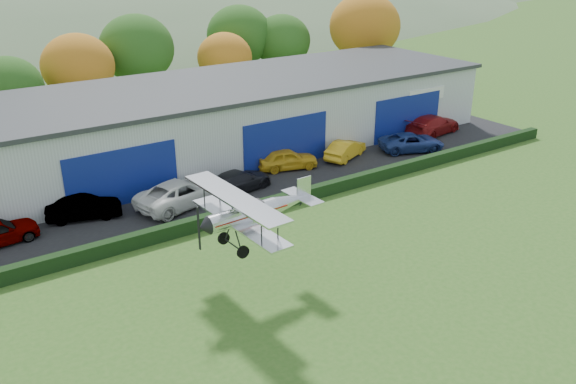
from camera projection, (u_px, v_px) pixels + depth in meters
ground at (489, 349)px, 23.89m from camera, size 300.00×300.00×0.00m
apron at (270, 176)px, 41.45m from camera, size 48.00×9.00×0.05m
hedge at (311, 193)px, 37.64m from camera, size 46.00×0.60×0.80m
hangar at (243, 113)px, 46.78m from camera, size 40.60×12.60×5.30m
tree_belt at (131, 56)px, 53.13m from camera, size 75.70×13.22×10.12m
car_1 at (84, 208)px, 34.73m from camera, size 4.49×2.64×1.40m
car_2 at (181, 193)px, 36.47m from camera, size 6.37×4.14×1.63m
car_3 at (238, 181)px, 38.59m from camera, size 5.17×2.98×1.41m
car_4 at (287, 159)px, 42.38m from camera, size 4.65×2.90×1.48m
car_5 at (345, 149)px, 44.51m from camera, size 4.41×3.01×1.38m
car_6 at (412, 142)px, 46.06m from camera, size 5.52×4.04×1.40m
car_7 at (433, 125)px, 50.01m from camera, size 6.02×3.25×1.66m
biplane at (253, 210)px, 26.65m from camera, size 6.08×6.95×2.61m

